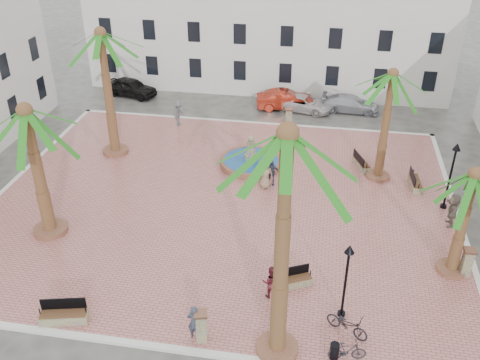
{
  "coord_description": "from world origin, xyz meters",
  "views": [
    {
      "loc": [
        5.37,
        -25.24,
        16.64
      ],
      "look_at": [
        1.0,
        0.0,
        1.6
      ],
      "focal_mm": 40.0,
      "sensor_mm": 36.0,
      "label": 1
    }
  ],
  "objects_px": {
    "palm_ne": "(391,87)",
    "pedestrian_north": "(179,113)",
    "bench_e": "(415,183)",
    "litter_bin": "(334,351)",
    "pedestrian_fountain_a": "(265,174)",
    "lamppost_s": "(347,269)",
    "bench_s": "(64,316)",
    "pedestrian_east": "(453,210)",
    "cyclist_b": "(271,282)",
    "palm_s": "(286,161)",
    "pedestrian_fountain_b": "(271,172)",
    "fountain": "(251,161)",
    "palm_nw": "(102,48)",
    "bollard_se": "(201,326)",
    "bollard_n": "(289,118)",
    "car_white": "(304,103)",
    "car_silver": "(350,104)",
    "bollard_e": "(467,262)",
    "bench_ne": "(361,164)",
    "bicycle_b": "(347,351)",
    "bicycle_a": "(347,324)",
    "palm_sw": "(28,128)",
    "palm_e": "(472,188)",
    "bench_se": "(293,281)",
    "car_black": "(131,87)",
    "car_red": "(285,100)",
    "cyclist_a": "(195,322)",
    "lamppost_e": "(453,165)"
  },
  "relations": [
    {
      "from": "palm_sw",
      "to": "bollard_n",
      "type": "distance_m",
      "value": 19.26
    },
    {
      "from": "cyclist_b",
      "to": "pedestrian_north",
      "type": "distance_m",
      "value": 19.22
    },
    {
      "from": "bench_ne",
      "to": "bicycle_b",
      "type": "xyz_separation_m",
      "value": [
        -0.88,
        -15.7,
        0.18
      ]
    },
    {
      "from": "litter_bin",
      "to": "cyclist_a",
      "type": "relative_size",
      "value": 0.44
    },
    {
      "from": "pedestrian_north",
      "to": "pedestrian_east",
      "type": "relative_size",
      "value": 0.98
    },
    {
      "from": "fountain",
      "to": "bench_ne",
      "type": "height_order",
      "value": "fountain"
    },
    {
      "from": "pedestrian_fountain_b",
      "to": "car_black",
      "type": "distance_m",
      "value": 18.42
    },
    {
      "from": "bollard_se",
      "to": "bicycle_a",
      "type": "distance_m",
      "value": 5.91
    },
    {
      "from": "car_red",
      "to": "car_white",
      "type": "relative_size",
      "value": 1.04
    },
    {
      "from": "bollard_e",
      "to": "lamppost_s",
      "type": "bearing_deg",
      "value": -147.4
    },
    {
      "from": "lamppost_s",
      "to": "litter_bin",
      "type": "bearing_deg",
      "value": -96.48
    },
    {
      "from": "fountain",
      "to": "bollard_n",
      "type": "bearing_deg",
      "value": 72.81
    },
    {
      "from": "bollard_n",
      "to": "bicycle_b",
      "type": "relative_size",
      "value": 1.04
    },
    {
      "from": "pedestrian_fountain_a",
      "to": "pedestrian_fountain_b",
      "type": "xyz_separation_m",
      "value": [
        0.3,
        0.45,
        -0.1
      ]
    },
    {
      "from": "bicycle_a",
      "to": "car_black",
      "type": "height_order",
      "value": "car_black"
    },
    {
      "from": "palm_nw",
      "to": "bollard_se",
      "type": "bearing_deg",
      "value": -57.77
    },
    {
      "from": "palm_s",
      "to": "pedestrian_fountain_a",
      "type": "distance_m",
      "value": 14.52
    },
    {
      "from": "pedestrian_north",
      "to": "car_red",
      "type": "relative_size",
      "value": 0.41
    },
    {
      "from": "lamppost_s",
      "to": "bench_e",
      "type": "bearing_deg",
      "value": 69.82
    },
    {
      "from": "bollard_se",
      "to": "bollard_n",
      "type": "distance_m",
      "value": 20.86
    },
    {
      "from": "fountain",
      "to": "bollard_e",
      "type": "bearing_deg",
      "value": -37.72
    },
    {
      "from": "fountain",
      "to": "cyclist_a",
      "type": "height_order",
      "value": "fountain"
    },
    {
      "from": "litter_bin",
      "to": "pedestrian_north",
      "type": "height_order",
      "value": "pedestrian_north"
    },
    {
      "from": "litter_bin",
      "to": "pedestrian_north",
      "type": "xyz_separation_m",
      "value": [
        -11.75,
        20.06,
        0.57
      ]
    },
    {
      "from": "palm_s",
      "to": "bicycle_b",
      "type": "xyz_separation_m",
      "value": [
        2.7,
        0.0,
        -8.04
      ]
    },
    {
      "from": "palm_ne",
      "to": "pedestrian_north",
      "type": "relative_size",
      "value": 3.74
    },
    {
      "from": "bench_e",
      "to": "litter_bin",
      "type": "distance_m",
      "value": 14.52
    },
    {
      "from": "bench_se",
      "to": "car_black",
      "type": "relative_size",
      "value": 0.41
    },
    {
      "from": "palm_s",
      "to": "lamppost_s",
      "type": "height_order",
      "value": "palm_s"
    },
    {
      "from": "palm_ne",
      "to": "car_white",
      "type": "bearing_deg",
      "value": 117.57
    },
    {
      "from": "bicycle_a",
      "to": "pedestrian_north",
      "type": "relative_size",
      "value": 1.0
    },
    {
      "from": "bench_e",
      "to": "bicycle_a",
      "type": "xyz_separation_m",
      "value": [
        -3.99,
        -12.43,
        0.22
      ]
    },
    {
      "from": "lamppost_e",
      "to": "car_silver",
      "type": "distance_m",
      "value": 14.42
    },
    {
      "from": "car_red",
      "to": "pedestrian_fountain_b",
      "type": "bearing_deg",
      "value": 169.23
    },
    {
      "from": "bicycle_b",
      "to": "pedestrian_fountain_b",
      "type": "height_order",
      "value": "pedestrian_fountain_b"
    },
    {
      "from": "palm_e",
      "to": "pedestrian_fountain_a",
      "type": "distance_m",
      "value": 11.94
    },
    {
      "from": "bench_e",
      "to": "pedestrian_fountain_b",
      "type": "relative_size",
      "value": 1.14
    },
    {
      "from": "palm_e",
      "to": "pedestrian_north",
      "type": "distance_m",
      "value": 22.3
    },
    {
      "from": "pedestrian_fountain_b",
      "to": "car_silver",
      "type": "xyz_separation_m",
      "value": [
        4.74,
        12.45,
        -0.31
      ]
    },
    {
      "from": "bench_s",
      "to": "pedestrian_east",
      "type": "height_order",
      "value": "pedestrian_east"
    },
    {
      "from": "palm_sw",
      "to": "pedestrian_east",
      "type": "height_order",
      "value": "palm_sw"
    },
    {
      "from": "pedestrian_fountain_b",
      "to": "fountain",
      "type": "bearing_deg",
      "value": 120.32
    },
    {
      "from": "palm_e",
      "to": "bench_ne",
      "type": "xyz_separation_m",
      "value": [
        -4.0,
        9.48,
        -4.28
      ]
    },
    {
      "from": "pedestrian_fountain_a",
      "to": "lamppost_s",
      "type": "bearing_deg",
      "value": -84.16
    },
    {
      "from": "pedestrian_north",
      "to": "car_black",
      "type": "relative_size",
      "value": 0.42
    },
    {
      "from": "pedestrian_east",
      "to": "car_white",
      "type": "relative_size",
      "value": 0.44
    },
    {
      "from": "fountain",
      "to": "palm_ne",
      "type": "distance_m",
      "value": 9.7
    },
    {
      "from": "bollard_e",
      "to": "bicycle_b",
      "type": "xyz_separation_m",
      "value": [
        -5.42,
        -5.98,
        -0.32
      ]
    },
    {
      "from": "bicycle_a",
      "to": "pedestrian_east",
      "type": "xyz_separation_m",
      "value": [
        5.42,
        8.72,
        0.46
      ]
    },
    {
      "from": "palm_s",
      "to": "pedestrian_north",
      "type": "height_order",
      "value": "palm_s"
    }
  ]
}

